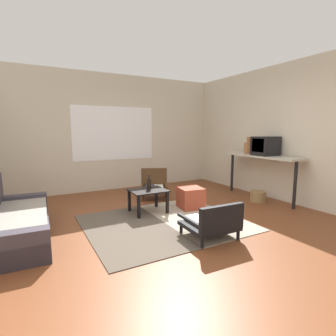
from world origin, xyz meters
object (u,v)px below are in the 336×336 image
at_px(clay_vase, 249,147).
at_px(ottoman_orange, 191,198).
at_px(coffee_table, 148,194).
at_px(wicker_basket, 258,196).
at_px(armchair_striped_foreground, 212,222).
at_px(couch, 11,222).
at_px(armchair_by_window, 154,185).
at_px(console_shelf, 260,160).
at_px(glass_bottle, 149,183).
at_px(crt_television, 265,146).

bearing_deg(clay_vase, ottoman_orange, -172.57).
xyz_separation_m(coffee_table, wicker_basket, (2.22, -0.41, -0.22)).
relative_size(armchair_striped_foreground, clay_vase, 1.87).
xyz_separation_m(couch, clay_vase, (4.42, 0.21, 0.82)).
relative_size(armchair_by_window, console_shelf, 0.43).
distance_m(couch, console_shelf, 4.46).
bearing_deg(ottoman_orange, armchair_by_window, 103.92).
xyz_separation_m(clay_vase, glass_bottle, (-2.36, -0.02, -0.54)).
height_order(armchair_striped_foreground, ottoman_orange, armchair_striped_foreground).
bearing_deg(ottoman_orange, wicker_basket, -10.78).
bearing_deg(ottoman_orange, console_shelf, -4.41).
bearing_deg(clay_vase, glass_bottle, -179.42).
bearing_deg(couch, coffee_table, 3.97).
distance_m(coffee_table, wicker_basket, 2.26).
bearing_deg(clay_vase, wicker_basket, -110.87).
relative_size(couch, wicker_basket, 6.33).
bearing_deg(wicker_basket, armchair_by_window, 142.79).
xyz_separation_m(armchair_by_window, ottoman_orange, (0.25, -1.00, -0.07)).
distance_m(console_shelf, clay_vase, 0.41).
bearing_deg(glass_bottle, clay_vase, 0.58).
distance_m(ottoman_orange, glass_bottle, 0.83).
relative_size(ottoman_orange, wicker_basket, 1.36).
bearing_deg(console_shelf, armchair_by_window, 148.83).
bearing_deg(coffee_table, clay_vase, 1.72).
xyz_separation_m(console_shelf, clay_vase, (0.00, 0.34, 0.23)).
distance_m(armchair_by_window, glass_bottle, 0.98).
xyz_separation_m(coffee_table, crt_television, (2.40, -0.37, 0.78)).
distance_m(armchair_by_window, ottoman_orange, 1.04).
height_order(console_shelf, wicker_basket, console_shelf).
height_order(crt_television, clay_vase, crt_television).
relative_size(console_shelf, clay_vase, 4.88).
bearing_deg(armchair_by_window, wicker_basket, -37.21).
xyz_separation_m(couch, console_shelf, (4.42, -0.12, 0.58)).
xyz_separation_m(armchair_striped_foreground, crt_television, (2.11, 1.02, 0.88)).
height_order(armchair_striped_foreground, wicker_basket, armchair_striped_foreground).
distance_m(couch, clay_vase, 4.50).
height_order(ottoman_orange, glass_bottle, glass_bottle).
distance_m(clay_vase, glass_bottle, 2.42).
distance_m(crt_television, clay_vase, 0.45).
height_order(console_shelf, glass_bottle, console_shelf).
xyz_separation_m(coffee_table, glass_bottle, (0.04, 0.05, 0.18)).
xyz_separation_m(armchair_by_window, wicker_basket, (1.68, -1.28, -0.16)).
distance_m(console_shelf, wicker_basket, 0.75).
bearing_deg(armchair_by_window, armchair_striped_foreground, -96.37).
relative_size(ottoman_orange, glass_bottle, 1.62).
bearing_deg(console_shelf, ottoman_orange, 175.59).
bearing_deg(coffee_table, armchair_by_window, 58.16).
distance_m(coffee_table, armchair_striped_foreground, 1.43).
bearing_deg(wicker_basket, coffee_table, 169.49).
height_order(coffee_table, wicker_basket, coffee_table).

